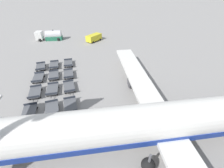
% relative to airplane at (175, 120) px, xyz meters
% --- Properties ---
extents(ground_plane, '(500.00, 500.00, 0.00)m').
position_rel_airplane_xyz_m(ground_plane, '(-13.94, 0.75, -3.17)').
color(ground_plane, gray).
extents(airplane, '(41.91, 45.59, 12.36)m').
position_rel_airplane_xyz_m(airplane, '(0.00, 0.00, 0.00)').
color(airplane, white).
rests_on(airplane, ground_plane).
extents(fuel_tanker_primary, '(3.70, 7.71, 3.03)m').
position_rel_airplane_xyz_m(fuel_tanker_primary, '(-40.14, -17.36, -1.89)').
color(fuel_tanker_primary, white).
rests_on(fuel_tanker_primary, ground_plane).
extents(service_van, '(4.88, 5.13, 1.94)m').
position_rel_airplane_xyz_m(service_van, '(-36.16, -4.52, -2.10)').
color(service_van, yellow).
rests_on(service_van, ground_plane).
extents(baggage_dolly_row_near_col_a, '(3.89, 2.12, 0.92)m').
position_rel_airplane_xyz_m(baggage_dolly_row_near_col_a, '(-20.92, -17.25, -2.68)').
color(baggage_dolly_row_near_col_a, '#515459').
rests_on(baggage_dolly_row_near_col_a, ground_plane).
extents(baggage_dolly_row_near_col_b, '(3.81, 1.86, 0.92)m').
position_rel_airplane_xyz_m(baggage_dolly_row_near_col_b, '(-16.47, -16.95, -2.68)').
color(baggage_dolly_row_near_col_b, '#515459').
rests_on(baggage_dolly_row_near_col_b, ground_plane).
extents(baggage_dolly_row_near_col_c, '(3.86, 1.99, 0.92)m').
position_rel_airplane_xyz_m(baggage_dolly_row_near_col_c, '(-11.95, -16.63, -2.68)').
color(baggage_dolly_row_near_col_c, '#515459').
rests_on(baggage_dolly_row_near_col_c, ground_plane).
extents(baggage_dolly_row_near_col_d, '(3.86, 1.99, 0.92)m').
position_rel_airplane_xyz_m(baggage_dolly_row_near_col_d, '(-7.39, -16.49, -2.68)').
color(baggage_dolly_row_near_col_d, '#515459').
rests_on(baggage_dolly_row_near_col_d, ground_plane).
extents(baggage_dolly_row_near_col_e, '(3.85, 1.95, 0.92)m').
position_rel_airplane_xyz_m(baggage_dolly_row_near_col_e, '(-2.77, -16.16, -2.68)').
color(baggage_dolly_row_near_col_e, '#515459').
rests_on(baggage_dolly_row_near_col_e, ground_plane).
extents(baggage_dolly_row_mid_a_col_a, '(3.83, 1.92, 0.92)m').
position_rel_airplane_xyz_m(baggage_dolly_row_mid_a_col_a, '(-21.13, -14.62, -2.68)').
color(baggage_dolly_row_mid_a_col_a, '#515459').
rests_on(baggage_dolly_row_mid_a_col_a, ground_plane).
extents(baggage_dolly_row_mid_a_col_b, '(3.87, 2.03, 0.92)m').
position_rel_airplane_xyz_m(baggage_dolly_row_mid_a_col_b, '(-16.74, -14.25, -2.68)').
color(baggage_dolly_row_mid_a_col_b, '#515459').
rests_on(baggage_dolly_row_mid_a_col_b, ground_plane).
extents(baggage_dolly_row_mid_a_col_c, '(3.82, 1.87, 0.92)m').
position_rel_airplane_xyz_m(baggage_dolly_row_mid_a_col_c, '(-12.21, -14.01, -2.68)').
color(baggage_dolly_row_mid_a_col_c, '#515459').
rests_on(baggage_dolly_row_mid_a_col_c, ground_plane).
extents(baggage_dolly_row_mid_a_col_d, '(3.88, 2.10, 0.92)m').
position_rel_airplane_xyz_m(baggage_dolly_row_mid_a_col_d, '(-7.42, -13.56, -2.68)').
color(baggage_dolly_row_mid_a_col_d, '#515459').
rests_on(baggage_dolly_row_mid_a_col_d, ground_plane).
extents(baggage_dolly_row_mid_a_col_e, '(3.84, 1.93, 0.92)m').
position_rel_airplane_xyz_m(baggage_dolly_row_mid_a_col_e, '(-3.05, -13.45, -2.68)').
color(baggage_dolly_row_mid_a_col_e, '#515459').
rests_on(baggage_dolly_row_mid_a_col_e, ground_plane).
extents(baggage_dolly_row_mid_b_col_a, '(3.83, 1.92, 0.92)m').
position_rel_airplane_xyz_m(baggage_dolly_row_mid_b_col_a, '(-21.36, -11.71, -2.68)').
color(baggage_dolly_row_mid_b_col_a, '#515459').
rests_on(baggage_dolly_row_mid_b_col_a, ground_plane).
extents(baggage_dolly_row_mid_b_col_b, '(3.85, 1.96, 0.92)m').
position_rel_airplane_xyz_m(baggage_dolly_row_mid_b_col_b, '(-16.67, -11.55, -2.68)').
color(baggage_dolly_row_mid_b_col_b, '#515459').
rests_on(baggage_dolly_row_mid_b_col_b, ground_plane).
extents(baggage_dolly_row_mid_b_col_c, '(3.88, 2.07, 0.92)m').
position_rel_airplane_xyz_m(baggage_dolly_row_mid_b_col_c, '(-12.39, -11.35, -2.68)').
color(baggage_dolly_row_mid_b_col_c, '#515459').
rests_on(baggage_dolly_row_mid_b_col_c, ground_plane).
extents(baggage_dolly_row_mid_b_col_d, '(3.87, 2.03, 0.92)m').
position_rel_airplane_xyz_m(baggage_dolly_row_mid_b_col_d, '(-7.65, -11.08, -2.68)').
color(baggage_dolly_row_mid_b_col_d, '#515459').
rests_on(baggage_dolly_row_mid_b_col_d, ground_plane).
extents(baggage_dolly_row_mid_b_col_e, '(3.86, 2.00, 0.92)m').
position_rel_airplane_xyz_m(baggage_dolly_row_mid_b_col_e, '(-3.20, -10.64, -2.68)').
color(baggage_dolly_row_mid_b_col_e, '#515459').
rests_on(baggage_dolly_row_mid_b_col_e, ground_plane).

